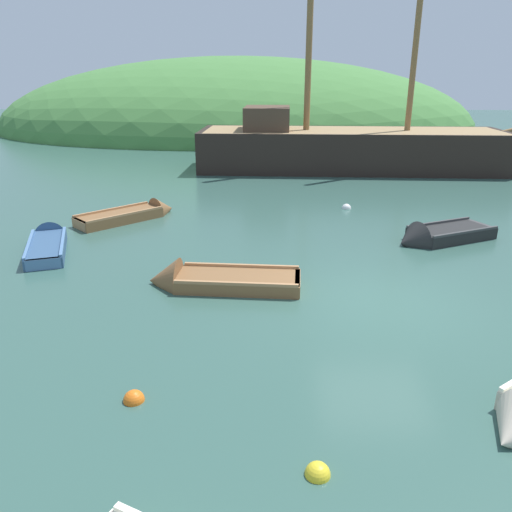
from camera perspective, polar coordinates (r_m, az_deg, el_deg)
The scene contains 10 objects.
ground_plane at distance 11.14m, azimuth 14.01°, elevation -5.04°, with size 120.00×120.00×0.00m, color #33564C.
shore_hill at distance 45.67m, azimuth -2.24°, elevation 14.26°, with size 40.53×27.54×11.97m, color #477F3D.
sailing_ship at distance 26.17m, azimuth 10.32°, elevation 11.27°, with size 17.74×4.63×13.05m.
rowboat_portside at distance 15.54m, azimuth 19.88°, elevation 2.01°, with size 3.26×2.34×1.10m.
rowboat_near_dock at distance 11.59m, azimuth -5.13°, elevation -3.01°, with size 3.55×1.36×1.11m.
rowboat_center at distance 17.40m, azimuth -13.69°, elevation 4.47°, with size 3.15×3.13×0.95m.
rowboat_outer_right at distance 15.21m, azimuth -22.52°, elevation 1.21°, with size 1.92×3.37×0.89m.
buoy_yellow at distance 6.73m, azimuth 7.00°, elevation -23.43°, with size 0.32×0.32×0.32m, color yellow.
buoy_orange at distance 8.03m, azimuth -13.69°, elevation -15.65°, with size 0.32×0.32×0.32m, color orange.
buoy_white at distance 18.53m, azimuth 10.23°, elevation 5.34°, with size 0.34×0.34×0.34m, color white.
Camera 1 is at (-2.46, -9.84, 4.61)m, focal length 35.21 mm.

